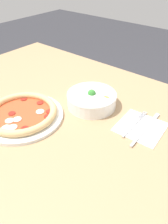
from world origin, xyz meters
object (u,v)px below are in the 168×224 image
at_px(bowl, 92,99).
at_px(knife, 145,130).
at_px(pizza, 22,114).
at_px(fork, 135,124).

distance_m(bowl, knife, 0.24).
distance_m(pizza, knife, 0.45).
distance_m(pizza, bowl, 0.28).
xyz_separation_m(pizza, fork, (0.35, 0.23, -0.01)).
bearing_deg(bowl, pizza, -123.72).
xyz_separation_m(bowl, fork, (0.20, 0.00, -0.03)).
bearing_deg(bowl, knife, -1.79).
height_order(bowl, knife, bowl).
relative_size(pizza, knife, 1.40).
bearing_deg(fork, bowl, 88.50).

